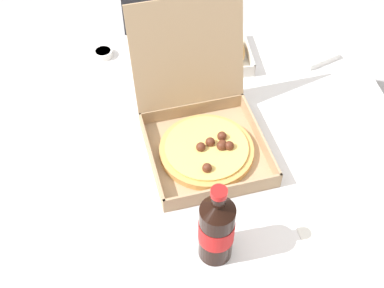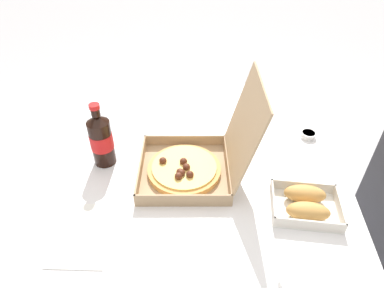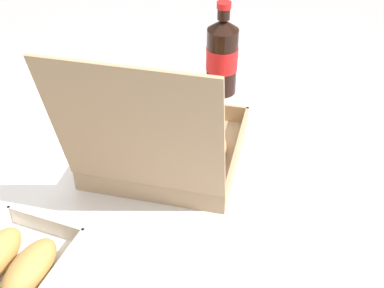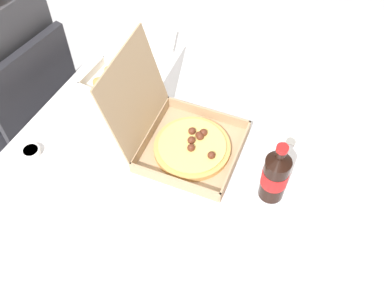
{
  "view_description": "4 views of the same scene",
  "coord_description": "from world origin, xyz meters",
  "px_view_note": "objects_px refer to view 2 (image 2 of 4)",
  "views": [
    {
      "loc": [
        -0.12,
        -0.82,
        1.66
      ],
      "look_at": [
        0.01,
        -0.02,
        0.72
      ],
      "focal_mm": 46.43,
      "sensor_mm": 36.0,
      "label": 1
    },
    {
      "loc": [
        0.83,
        0.06,
        1.45
      ],
      "look_at": [
        -0.02,
        -0.02,
        0.77
      ],
      "focal_mm": 31.42,
      "sensor_mm": 36.0,
      "label": 2
    },
    {
      "loc": [
        -0.26,
        0.72,
        1.36
      ],
      "look_at": [
        0.0,
        -0.07,
        0.72
      ],
      "focal_mm": 48.21,
      "sensor_mm": 36.0,
      "label": 3
    },
    {
      "loc": [
        -0.68,
        -0.42,
        1.83
      ],
      "look_at": [
        0.03,
        -0.05,
        0.77
      ],
      "focal_mm": 42.4,
      "sensor_mm": 36.0,
      "label": 4
    }
  ],
  "objects_px": {
    "bread_side_box": "(306,204)",
    "dipping_sauce_cup": "(308,134)",
    "pizza_box_open": "(194,162)",
    "cola_bottle": "(101,139)",
    "paper_menu": "(84,234)"
  },
  "relations": [
    {
      "from": "bread_side_box",
      "to": "dipping_sauce_cup",
      "type": "height_order",
      "value": "bread_side_box"
    },
    {
      "from": "pizza_box_open",
      "to": "cola_bottle",
      "type": "bearing_deg",
      "value": -95.58
    },
    {
      "from": "pizza_box_open",
      "to": "paper_menu",
      "type": "bearing_deg",
      "value": -45.83
    },
    {
      "from": "bread_side_box",
      "to": "cola_bottle",
      "type": "height_order",
      "value": "cola_bottle"
    },
    {
      "from": "pizza_box_open",
      "to": "dipping_sauce_cup",
      "type": "bearing_deg",
      "value": 120.13
    },
    {
      "from": "cola_bottle",
      "to": "paper_menu",
      "type": "relative_size",
      "value": 1.07
    },
    {
      "from": "pizza_box_open",
      "to": "dipping_sauce_cup",
      "type": "relative_size",
      "value": 6.83
    },
    {
      "from": "bread_side_box",
      "to": "cola_bottle",
      "type": "bearing_deg",
      "value": -103.55
    },
    {
      "from": "paper_menu",
      "to": "dipping_sauce_cup",
      "type": "distance_m",
      "value": 0.84
    },
    {
      "from": "bread_side_box",
      "to": "dipping_sauce_cup",
      "type": "xyz_separation_m",
      "value": [
        -0.35,
        0.07,
        -0.01
      ]
    },
    {
      "from": "cola_bottle",
      "to": "dipping_sauce_cup",
      "type": "relative_size",
      "value": 4.0
    },
    {
      "from": "paper_menu",
      "to": "dipping_sauce_cup",
      "type": "height_order",
      "value": "dipping_sauce_cup"
    },
    {
      "from": "bread_side_box",
      "to": "cola_bottle",
      "type": "relative_size",
      "value": 0.87
    },
    {
      "from": "pizza_box_open",
      "to": "cola_bottle",
      "type": "height_order",
      "value": "pizza_box_open"
    },
    {
      "from": "pizza_box_open",
      "to": "dipping_sauce_cup",
      "type": "height_order",
      "value": "pizza_box_open"
    }
  ]
}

